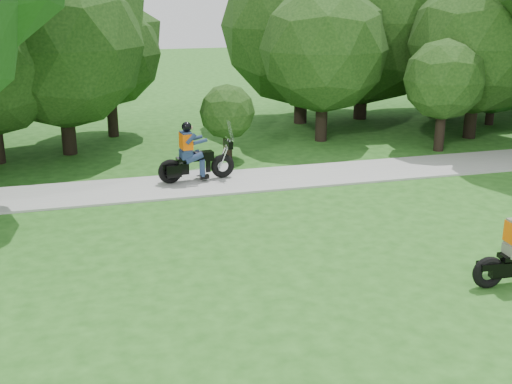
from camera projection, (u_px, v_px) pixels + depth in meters
name	position (u px, v px, depth m)	size (l,w,h in m)	color
ground	(465.00, 297.00, 11.50)	(100.00, 100.00, 0.00)	#215217
walkway	(311.00, 175.00, 18.84)	(60.00, 2.20, 0.06)	#969691
tree_line	(301.00, 32.00, 24.38)	(39.53, 11.46, 7.61)	black
touring_motorcycle	(192.00, 160.00, 18.01)	(2.25, 0.81, 1.72)	black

